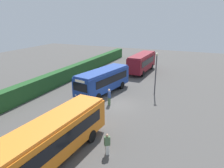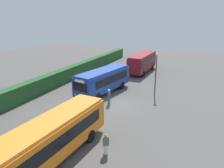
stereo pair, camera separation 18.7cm
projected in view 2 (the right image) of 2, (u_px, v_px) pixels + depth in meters
name	position (u px, v px, depth m)	size (l,w,h in m)	color
ground_plane	(116.00, 104.00, 23.80)	(83.81, 83.81, 0.00)	#514F4C
bus_orange	(48.00, 139.00, 13.85)	(10.73, 3.03, 3.01)	orange
bus_blue	(103.00, 80.00, 26.68)	(8.94, 3.96, 3.04)	navy
bus_maroon	(142.00, 62.00, 36.66)	(8.93, 2.73, 3.19)	maroon
person_left	(106.00, 144.00, 14.90)	(0.45, 0.48, 1.64)	silver
person_center	(109.00, 96.00, 23.24)	(0.48, 0.46, 1.87)	#4C6B47
hedge_row	(43.00, 84.00, 27.46)	(53.90, 1.24, 2.00)	#235226
traffic_cone	(107.00, 73.00, 35.72)	(0.36, 0.36, 0.60)	orange
lamppost	(156.00, 69.00, 25.57)	(0.36, 0.36, 5.28)	#38383D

